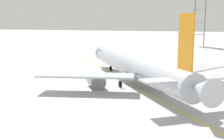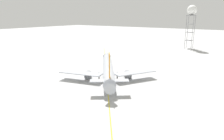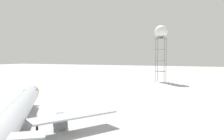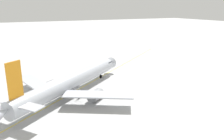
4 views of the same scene
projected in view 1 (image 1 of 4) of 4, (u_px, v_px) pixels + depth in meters
ground_plane at (141, 92)px, 45.85m from camera, size 600.00×600.00×0.00m
airliner_main at (135, 67)px, 51.04m from camera, size 37.36×29.90×12.11m
taxiway_centreline at (147, 93)px, 45.68m from camera, size 121.66×93.61×0.01m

